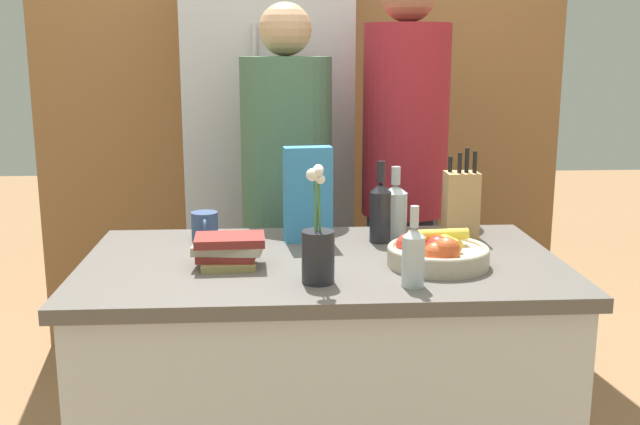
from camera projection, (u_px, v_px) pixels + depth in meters
kitchen_island at (322, 399)px, 2.32m from camera, size 1.42×0.80×0.90m
back_wall_wood at (301, 92)px, 3.74m from camera, size 2.62×0.12×2.60m
refrigerator at (270, 167)px, 3.45m from camera, size 0.72×0.63×1.96m
fruit_bowl at (437, 253)px, 2.14m from camera, size 0.29×0.29×0.10m
knife_block at (461, 204)px, 2.46m from camera, size 0.11×0.09×0.30m
flower_vase at (318, 250)px, 1.98m from camera, size 0.09×0.09×0.32m
cereal_box at (308, 194)px, 2.40m from camera, size 0.16×0.08×0.31m
coffee_mug at (205, 226)px, 2.45m from camera, size 0.09×0.12×0.09m
book_stack at (228, 250)px, 2.14m from camera, size 0.21×0.15×0.09m
bottle_oil at (413, 255)px, 1.95m from camera, size 0.06×0.06×0.22m
bottle_vinegar at (380, 210)px, 2.40m from camera, size 0.07×0.07×0.26m
bottle_wine at (395, 208)px, 2.49m from camera, size 0.08×0.08×0.23m
person_at_sink at (287, 199)px, 2.89m from camera, size 0.35×0.35×1.68m
person_in_blue at (404, 174)px, 2.93m from camera, size 0.33×0.33×1.82m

